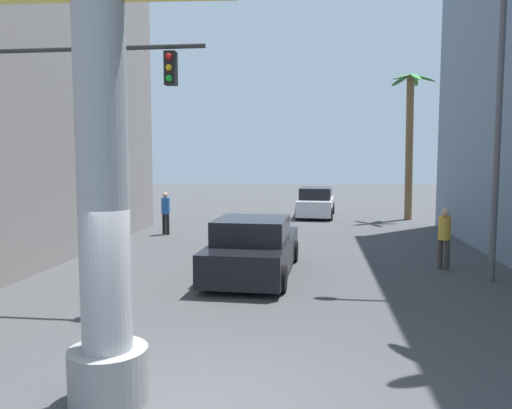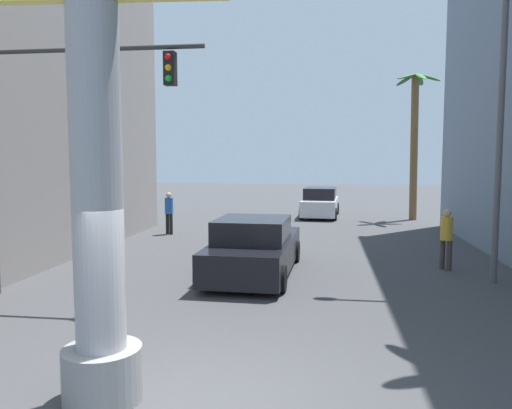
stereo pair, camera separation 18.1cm
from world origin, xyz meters
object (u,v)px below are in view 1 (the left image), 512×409
Objects in this scene: traffic_light_mast at (54,121)px; pedestrian_mid_right at (444,234)px; car_far at (316,203)px; car_lead at (254,249)px; pedestrian_far_left at (166,210)px; street_lamp at (484,96)px; palm_tree_far_right at (410,134)px.

traffic_light_mast is 10.56m from pedestrian_mid_right.
pedestrian_mid_right is at bearing -73.64° from car_far.
car_lead is 1.16× the size of car_far.
car_far is 9.33m from pedestrian_far_left.
car_lead is 13.69m from car_far.
pedestrian_far_left is (-0.39, 9.24, -2.94)m from traffic_light_mast.
pedestrian_far_left is (-6.10, -7.06, 0.28)m from car_far.
traffic_light_mast reaches higher than pedestrian_far_left.
street_lamp is at bearing -32.84° from pedestrian_far_left.
palm_tree_far_right is 4.24× the size of pedestrian_far_left.
palm_tree_far_right reaches higher than pedestrian_far_left.
pedestrian_mid_right is (-1.04, -11.62, -3.34)m from palm_tree_far_right.
pedestrian_far_left is at bearing 151.66° from pedestrian_mid_right.
car_far is 12.82m from pedestrian_mid_right.
pedestrian_mid_right reaches higher than car_lead.
street_lamp reaches higher than pedestrian_far_left.
street_lamp is 6.98m from car_lead.
palm_tree_far_right reaches higher than pedestrian_mid_right.
palm_tree_far_right reaches higher than traffic_light_mast.
pedestrian_far_left is (-10.75, -6.39, -3.33)m from palm_tree_far_right.
palm_tree_far_right reaches higher than car_lead.
pedestrian_mid_right is (5.25, 1.29, 0.30)m from car_lead.
car_far is (1.65, 13.59, 0.03)m from car_lead.
traffic_light_mast is at bearing -109.29° from car_far.
palm_tree_far_right is 4.29× the size of pedestrian_mid_right.
car_lead is at bearing -116.00° from palm_tree_far_right.
car_far is at bearing 70.71° from traffic_light_mast.
pedestrian_far_left is 1.01× the size of pedestrian_mid_right.
pedestrian_mid_right is (9.31, 4.01, -2.95)m from traffic_light_mast.
pedestrian_mid_right is at bearing 23.27° from traffic_light_mast.
street_lamp is 1.52× the size of car_lead.
car_lead is 2.98× the size of pedestrian_mid_right.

